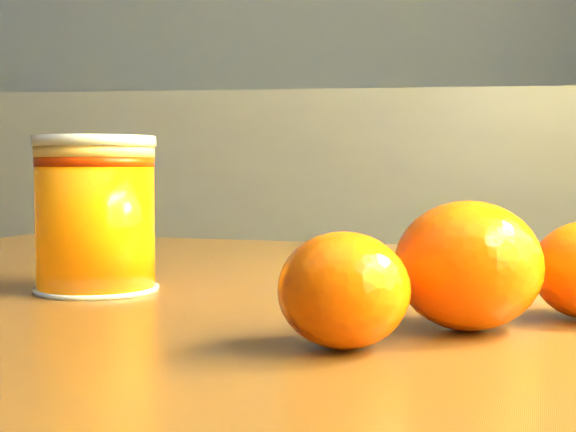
# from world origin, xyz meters

# --- Properties ---
(juice_glass) EXTENTS (0.08, 0.08, 0.09)m
(juice_glass) POSITION_xyz_m (0.81, 0.30, 0.74)
(juice_glass) COLOR orange
(juice_glass) RESTS_ON table
(orange_front) EXTENTS (0.07, 0.07, 0.06)m
(orange_front) POSITION_xyz_m (1.02, 0.21, 0.72)
(orange_front) COLOR #FF5F05
(orange_front) RESTS_ON table
(orange_extra) EXTENTS (0.07, 0.07, 0.05)m
(orange_extra) POSITION_xyz_m (0.97, 0.16, 0.72)
(orange_extra) COLOR #FF5F05
(orange_extra) RESTS_ON table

